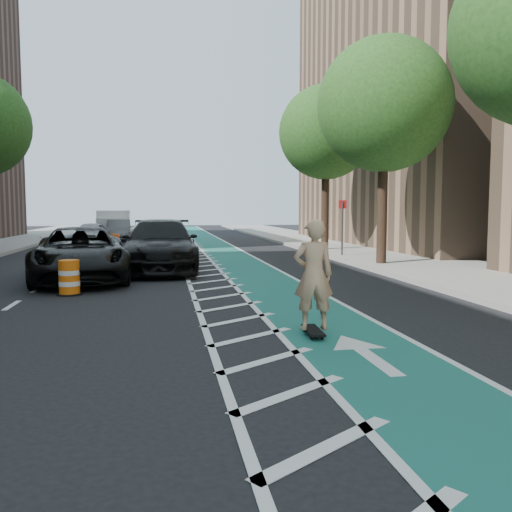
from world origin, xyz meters
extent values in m
plane|color=black|center=(0.00, 0.00, 0.00)|extent=(120.00, 120.00, 0.00)
cube|color=#1B6158|center=(3.00, 10.00, 0.01)|extent=(2.00, 90.00, 0.01)
cube|color=silver|center=(1.50, 10.00, 0.01)|extent=(1.40, 90.00, 0.01)
cube|color=gray|center=(9.50, 10.00, 0.07)|extent=(5.00, 90.00, 0.15)
cube|color=gray|center=(7.05, 10.00, 0.08)|extent=(0.12, 90.00, 0.16)
cube|color=#84664C|center=(17.50, 20.00, 9.50)|extent=(14.00, 22.00, 19.00)
cylinder|color=#382619|center=(7.90, 8.00, 2.20)|extent=(0.36, 0.36, 4.40)
sphere|color=#1E4517|center=(7.90, 8.00, 5.80)|extent=(4.20, 4.20, 4.20)
cylinder|color=#382619|center=(7.90, 16.00, 2.20)|extent=(0.36, 0.36, 4.40)
sphere|color=#1E4517|center=(7.90, 16.00, 5.80)|extent=(4.20, 4.20, 4.20)
cylinder|color=#4C4C4C|center=(7.60, 12.00, 1.20)|extent=(0.08, 0.08, 2.40)
cube|color=red|center=(7.60, 12.00, 2.30)|extent=(0.35, 0.02, 0.35)
cube|color=black|center=(2.54, -1.47, 0.10)|extent=(0.30, 0.88, 0.03)
cylinder|color=black|center=(2.47, -1.18, 0.03)|extent=(0.04, 0.07, 0.07)
cylinder|color=black|center=(2.64, -1.19, 0.03)|extent=(0.04, 0.07, 0.07)
cylinder|color=black|center=(2.43, -1.75, 0.03)|extent=(0.04, 0.07, 0.07)
cylinder|color=black|center=(2.61, -1.76, 0.03)|extent=(0.04, 0.07, 0.07)
imported|color=tan|center=(2.54, -1.47, 1.03)|extent=(0.69, 0.48, 1.83)
imported|color=black|center=(-2.33, 6.50, 0.79)|extent=(3.34, 5.98, 1.58)
imported|color=black|center=(0.00, 8.70, 0.87)|extent=(2.57, 6.07, 1.75)
imported|color=#9E9DA2|center=(-4.15, 23.30, 0.67)|extent=(1.93, 4.06, 1.34)
imported|color=slate|center=(-2.80, 26.77, 0.70)|extent=(1.78, 4.32, 1.39)
cube|color=silver|center=(-3.43, 30.47, 0.99)|extent=(2.27, 3.24, 1.99)
cube|color=silver|center=(-3.36, 28.08, 0.74)|extent=(2.03, 1.64, 1.49)
cylinder|color=black|center=(-4.25, 27.66, 0.35)|extent=(0.27, 0.70, 0.70)
cylinder|color=black|center=(-2.46, 27.71, 0.35)|extent=(0.27, 0.70, 0.70)
cylinder|color=black|center=(-4.35, 31.23, 0.35)|extent=(0.27, 0.70, 0.70)
cylinder|color=black|center=(-2.56, 31.28, 0.35)|extent=(0.27, 0.70, 0.70)
cylinder|color=orange|center=(-2.20, 3.74, 0.43)|extent=(0.50, 0.50, 0.86)
cylinder|color=silver|center=(-2.20, 3.74, 0.29)|extent=(0.51, 0.51, 0.12)
cylinder|color=silver|center=(-2.20, 3.74, 0.56)|extent=(0.51, 0.51, 0.12)
cylinder|color=black|center=(-2.20, 3.74, 0.02)|extent=(0.63, 0.63, 0.04)
cylinder|color=orange|center=(-1.80, 10.25, 0.46)|extent=(0.53, 0.53, 0.92)
cylinder|color=silver|center=(-1.80, 10.25, 0.31)|extent=(0.54, 0.54, 0.12)
cylinder|color=silver|center=(-1.80, 10.25, 0.59)|extent=(0.54, 0.54, 0.12)
cylinder|color=black|center=(-1.80, 10.25, 0.02)|extent=(0.67, 0.67, 0.04)
cylinder|color=#FF530D|center=(-2.40, 19.00, 0.40)|extent=(0.46, 0.46, 0.80)
cylinder|color=silver|center=(-2.40, 19.00, 0.27)|extent=(0.47, 0.47, 0.11)
cylinder|color=silver|center=(-2.40, 19.00, 0.52)|extent=(0.47, 0.47, 0.11)
cylinder|color=black|center=(-2.40, 19.00, 0.02)|extent=(0.59, 0.59, 0.04)
camera|label=1|loc=(0.11, -10.06, 2.12)|focal=38.00mm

